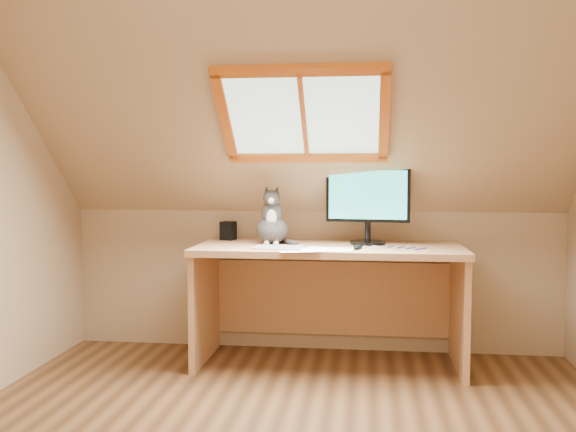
# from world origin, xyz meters

# --- Properties ---
(room_shell) EXTENTS (3.52, 3.52, 2.41)m
(room_shell) POSITION_xyz_m (0.00, -0.09, 1.43)
(room_shell) COLOR tan
(room_shell) RESTS_ON ground
(desk) EXTENTS (1.75, 0.77, 0.80)m
(desk) POSITION_xyz_m (0.14, 1.45, 0.56)
(desk) COLOR tan
(desk) RESTS_ON ground
(monitor) EXTENTS (0.56, 0.24, 0.51)m
(monitor) POSITION_xyz_m (0.39, 1.46, 1.09)
(monitor) COLOR black
(monitor) RESTS_ON desk
(cat) EXTENTS (0.23, 0.28, 0.40)m
(cat) POSITION_xyz_m (-0.25, 1.42, 0.94)
(cat) COLOR #3B3634
(cat) RESTS_ON desk
(desk_speaker) EXTENTS (0.11, 0.11, 0.13)m
(desk_speaker) POSITION_xyz_m (-0.60, 1.63, 0.86)
(desk_speaker) COLOR black
(desk_speaker) RESTS_ON desk
(graphics_tablet) EXTENTS (0.31, 0.23, 0.01)m
(graphics_tablet) POSITION_xyz_m (-0.17, 1.16, 0.81)
(graphics_tablet) COLOR #B2B2B7
(graphics_tablet) RESTS_ON desk
(mouse) EXTENTS (0.07, 0.11, 0.03)m
(mouse) POSITION_xyz_m (0.33, 1.18, 0.81)
(mouse) COLOR black
(mouse) RESTS_ON desk
(papers) EXTENTS (0.35, 0.30, 0.01)m
(papers) POSITION_xyz_m (0.09, 1.12, 0.80)
(papers) COLOR white
(papers) RESTS_ON desk
(cables) EXTENTS (0.51, 0.26, 0.01)m
(cables) POSITION_xyz_m (0.53, 1.26, 0.80)
(cables) COLOR silver
(cables) RESTS_ON desk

